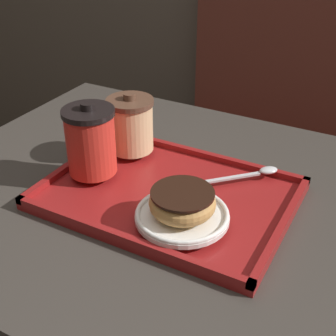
{
  "coord_description": "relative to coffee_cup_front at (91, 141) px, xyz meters",
  "views": [
    {
      "loc": [
        0.3,
        -0.62,
        1.23
      ],
      "look_at": [
        -0.03,
        -0.02,
        0.82
      ],
      "focal_mm": 50.0,
      "sensor_mm": 36.0,
      "label": 1
    }
  ],
  "objects": [
    {
      "name": "plate_with_chocolate_donut",
      "position": [
        0.21,
        -0.05,
        -0.06
      ],
      "size": [
        0.15,
        0.15,
        0.01
      ],
      "color": "white",
      "rests_on": "serving_tray"
    },
    {
      "name": "coffee_cup_front",
      "position": [
        0.0,
        0.0,
        0.0
      ],
      "size": [
        0.09,
        0.09,
        0.14
      ],
      "color": "red",
      "rests_on": "serving_tray"
    },
    {
      "name": "spoon",
      "position": [
        0.27,
        0.13,
        -0.06
      ],
      "size": [
        0.12,
        0.12,
        0.01
      ],
      "rotation": [
        0.0,
        0.0,
        0.78
      ],
      "color": "silver",
      "rests_on": "serving_tray"
    },
    {
      "name": "donut_chocolate_glazed",
      "position": [
        0.21,
        -0.05,
        -0.03
      ],
      "size": [
        0.11,
        0.11,
        0.04
      ],
      "color": "tan",
      "rests_on": "plate_with_chocolate_donut"
    },
    {
      "name": "serving_tray",
      "position": [
        0.15,
        0.02,
        -0.08
      ],
      "size": [
        0.43,
        0.31,
        0.02
      ],
      "color": "maroon",
      "rests_on": "cafe_table"
    },
    {
      "name": "cafe_table",
      "position": [
        0.17,
        0.03,
        -0.25
      ],
      "size": [
        1.01,
        0.75,
        0.75
      ],
      "color": "#38332D",
      "rests_on": "ground_plane"
    },
    {
      "name": "coffee_cup_rear",
      "position": [
        0.02,
        0.11,
        -0.01
      ],
      "size": [
        0.09,
        0.09,
        0.12
      ],
      "color": "#E0B784",
      "rests_on": "serving_tray"
    }
  ]
}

